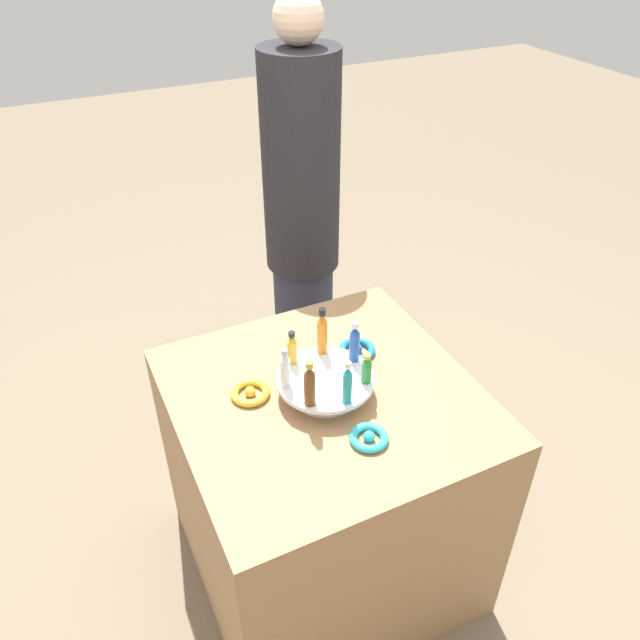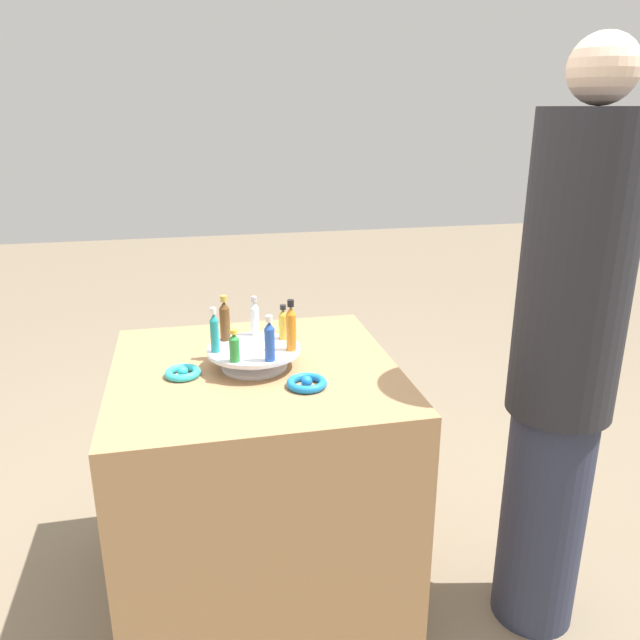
{
  "view_description": "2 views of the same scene",
  "coord_description": "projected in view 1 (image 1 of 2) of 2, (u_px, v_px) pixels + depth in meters",
  "views": [
    {
      "loc": [
        -0.56,
        -1.14,
        1.94
      ],
      "look_at": [
        0.05,
        0.14,
        0.91
      ],
      "focal_mm": 35.0,
      "sensor_mm": 36.0,
      "label": 1
    },
    {
      "loc": [
        1.67,
        -0.17,
        1.48
      ],
      "look_at": [
        0.07,
        0.18,
        0.92
      ],
      "focal_mm": 35.0,
      "sensor_mm": 36.0,
      "label": 2
    }
  ],
  "objects": [
    {
      "name": "ribbon_bow_gold",
      "position": [
        250.0,
        393.0,
        1.7
      ],
      "size": [
        0.11,
        0.11,
        0.03
      ],
      "color": "gold",
      "rests_on": "party_table"
    },
    {
      "name": "bottle_green",
      "position": [
        367.0,
        369.0,
        1.64
      ],
      "size": [
        0.03,
        0.03,
        0.09
      ],
      "color": "#288438",
      "rests_on": "display_stand"
    },
    {
      "name": "bottle_orange",
      "position": [
        322.0,
        333.0,
        1.73
      ],
      "size": [
        0.03,
        0.03,
        0.15
      ],
      "color": "orange",
      "rests_on": "display_stand"
    },
    {
      "name": "bottle_blue",
      "position": [
        355.0,
        343.0,
        1.7
      ],
      "size": [
        0.03,
        0.03,
        0.13
      ],
      "color": "#234CAD",
      "rests_on": "display_stand"
    },
    {
      "name": "ribbon_bow_blue",
      "position": [
        357.0,
        350.0,
        1.85
      ],
      "size": [
        0.11,
        0.11,
        0.03
      ],
      "color": "blue",
      "rests_on": "party_table"
    },
    {
      "name": "ribbon_bow_teal",
      "position": [
        369.0,
        437.0,
        1.56
      ],
      "size": [
        0.1,
        0.1,
        0.03
      ],
      "color": "#2DB7CC",
      "rests_on": "party_table"
    },
    {
      "name": "bottle_teal",
      "position": [
        347.0,
        384.0,
        1.56
      ],
      "size": [
        0.02,
        0.02,
        0.13
      ],
      "color": "teal",
      "rests_on": "display_stand"
    },
    {
      "name": "ground_plane",
      "position": [
        324.0,
        559.0,
        2.16
      ],
      "size": [
        12.0,
        12.0,
        0.0
      ],
      "primitive_type": "plane",
      "color": "#756651"
    },
    {
      "name": "bottle_gold",
      "position": [
        292.0,
        349.0,
        1.7
      ],
      "size": [
        0.03,
        0.03,
        0.11
      ],
      "color": "gold",
      "rests_on": "display_stand"
    },
    {
      "name": "bottle_brown",
      "position": [
        310.0,
        385.0,
        1.56
      ],
      "size": [
        0.03,
        0.03,
        0.14
      ],
      "color": "brown",
      "rests_on": "display_stand"
    },
    {
      "name": "person_figure",
      "position": [
        302.0,
        230.0,
        2.36
      ],
      "size": [
        0.28,
        0.28,
        1.65
      ],
      "rotation": [
        0.0,
        0.0,
        -1.92
      ],
      "color": "#282D42",
      "rests_on": "ground_plane"
    },
    {
      "name": "party_table",
      "position": [
        325.0,
        486.0,
        1.94
      ],
      "size": [
        0.82,
        0.82,
        0.77
      ],
      "color": "#9E754C",
      "rests_on": "ground_plane"
    },
    {
      "name": "bottle_clear",
      "position": [
        285.0,
        369.0,
        1.62
      ],
      "size": [
        0.03,
        0.03,
        0.12
      ],
      "color": "silver",
      "rests_on": "display_stand"
    },
    {
      "name": "display_stand",
      "position": [
        325.0,
        384.0,
        1.69
      ],
      "size": [
        0.27,
        0.27,
        0.06
      ],
      "color": "silver",
      "rests_on": "party_table"
    }
  ]
}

